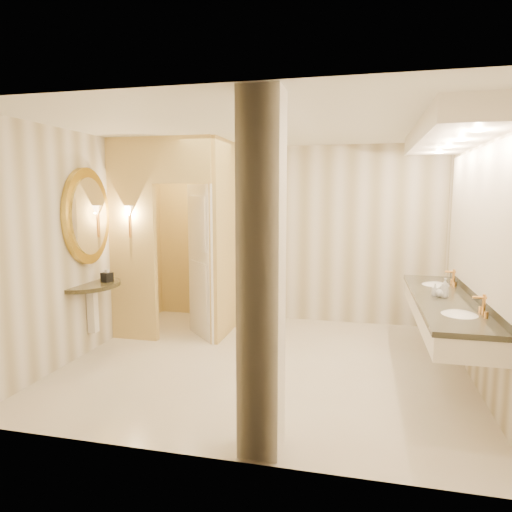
% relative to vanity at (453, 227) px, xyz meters
% --- Properties ---
extents(floor, '(4.50, 4.50, 0.00)m').
position_rel_vanity_xyz_m(floor, '(-1.98, -0.07, -1.63)').
color(floor, silver).
rests_on(floor, ground).
extents(ceiling, '(4.50, 4.50, 0.00)m').
position_rel_vanity_xyz_m(ceiling, '(-1.98, -0.07, 1.07)').
color(ceiling, white).
rests_on(ceiling, wall_back).
extents(wall_back, '(4.50, 0.02, 2.70)m').
position_rel_vanity_xyz_m(wall_back, '(-1.98, 1.93, -0.28)').
color(wall_back, silver).
rests_on(wall_back, floor).
extents(wall_front, '(4.50, 0.02, 2.70)m').
position_rel_vanity_xyz_m(wall_front, '(-1.98, -2.07, -0.28)').
color(wall_front, silver).
rests_on(wall_front, floor).
extents(wall_left, '(0.02, 4.00, 2.70)m').
position_rel_vanity_xyz_m(wall_left, '(-4.23, -0.07, -0.28)').
color(wall_left, silver).
rests_on(wall_left, floor).
extents(wall_right, '(0.02, 4.00, 2.70)m').
position_rel_vanity_xyz_m(wall_right, '(0.27, -0.07, -0.28)').
color(wall_right, silver).
rests_on(wall_right, floor).
extents(toilet_closet, '(1.50, 1.55, 2.70)m').
position_rel_vanity_xyz_m(toilet_closet, '(-3.12, 0.89, -0.24)').
color(toilet_closet, '#EAC87A').
rests_on(toilet_closet, floor).
extents(wall_sconce, '(0.14, 0.14, 0.42)m').
position_rel_vanity_xyz_m(wall_sconce, '(-3.90, 0.36, 0.10)').
color(wall_sconce, gold).
rests_on(wall_sconce, toilet_closet).
extents(vanity, '(0.75, 2.84, 2.09)m').
position_rel_vanity_xyz_m(vanity, '(0.00, 0.00, 0.00)').
color(vanity, white).
rests_on(vanity, floor).
extents(console_shelf, '(0.90, 0.90, 1.90)m').
position_rel_vanity_xyz_m(console_shelf, '(-4.19, -0.16, -0.29)').
color(console_shelf, black).
rests_on(console_shelf, floor).
extents(pillar, '(0.31, 0.31, 2.70)m').
position_rel_vanity_xyz_m(pillar, '(-1.63, -1.87, -0.28)').
color(pillar, white).
rests_on(pillar, floor).
extents(tissue_box, '(0.15, 0.15, 0.12)m').
position_rel_vanity_xyz_m(tissue_box, '(-4.03, -0.03, -0.70)').
color(tissue_box, black).
rests_on(tissue_box, console_shelf).
extents(toilet, '(0.48, 0.73, 0.69)m').
position_rel_vanity_xyz_m(toilet, '(-3.08, 1.63, -1.28)').
color(toilet, white).
rests_on(toilet, floor).
extents(soap_bottle_a, '(0.06, 0.06, 0.14)m').
position_rel_vanity_xyz_m(soap_bottle_a, '(-0.13, 0.06, -0.69)').
color(soap_bottle_a, beige).
rests_on(soap_bottle_a, vanity).
extents(soap_bottle_b, '(0.10, 0.10, 0.12)m').
position_rel_vanity_xyz_m(soap_bottle_b, '(-0.09, -0.00, -0.69)').
color(soap_bottle_b, silver).
rests_on(soap_bottle_b, vanity).
extents(soap_bottle_c, '(0.10, 0.10, 0.21)m').
position_rel_vanity_xyz_m(soap_bottle_c, '(-0.05, -0.01, -0.65)').
color(soap_bottle_c, '#C6B28C').
rests_on(soap_bottle_c, vanity).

